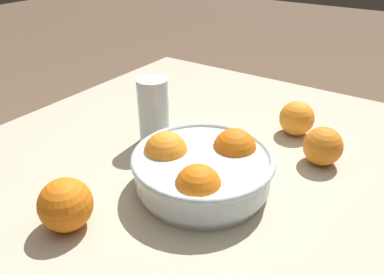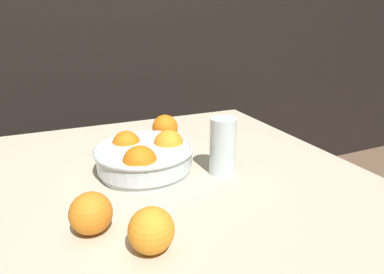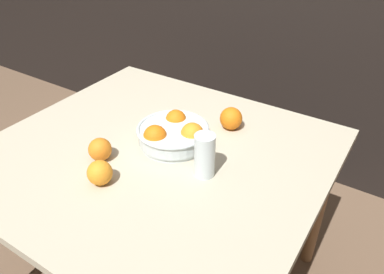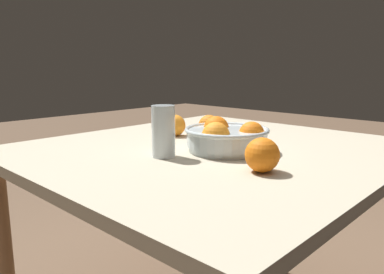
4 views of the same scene
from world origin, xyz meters
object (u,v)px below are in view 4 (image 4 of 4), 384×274
Objects in this scene: fruit_bowl at (227,137)px; orange_loose_near_bowl at (209,125)px; orange_loose_front at (175,125)px; juice_glass at (163,134)px; orange_loose_aside at (262,155)px.

orange_loose_near_bowl is at bearing -127.16° from fruit_bowl.
fruit_bowl is at bearing 77.11° from orange_loose_front.
juice_glass is at bearing 40.24° from orange_loose_front.
orange_loose_near_bowl is (-0.33, -0.12, -0.02)m from juice_glass.
juice_glass reaches higher than fruit_bowl.
orange_loose_near_bowl is at bearing -160.50° from juice_glass.
orange_loose_front is (-0.07, -0.29, -0.00)m from fruit_bowl.
orange_loose_aside is (-0.06, 0.28, -0.02)m from juice_glass.
orange_loose_near_bowl is at bearing -124.06° from orange_loose_aside.
orange_loose_aside is at bearing 55.94° from orange_loose_near_bowl.
orange_loose_front is at bearing -110.73° from orange_loose_aside.
juice_glass is 1.72× the size of orange_loose_aside.
fruit_bowl is 0.30m from orange_loose_front.
fruit_bowl is 0.23m from orange_loose_aside.
orange_loose_front is (-0.24, -0.20, -0.02)m from juice_glass.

